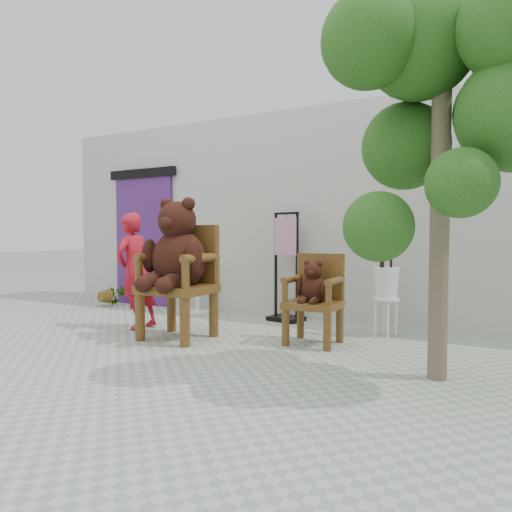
# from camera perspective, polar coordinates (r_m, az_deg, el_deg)

# --- Properties ---
(ground_plane) EXTENTS (60.00, 60.00, 0.00)m
(ground_plane) POSITION_cam_1_polar(r_m,az_deg,el_deg) (4.34, -6.43, -13.36)
(ground_plane) COLOR #989F8F
(ground_plane) RESTS_ON ground
(back_wall) EXTENTS (9.00, 1.00, 3.00)m
(back_wall) POSITION_cam_1_polar(r_m,az_deg,el_deg) (6.96, 8.09, 5.08)
(back_wall) COLOR #B9B6AD
(back_wall) RESTS_ON ground
(doorway) EXTENTS (1.40, 0.11, 2.33)m
(doorway) POSITION_cam_1_polar(r_m,az_deg,el_deg) (8.06, -13.80, 2.29)
(doorway) COLOR #4A2163
(doorway) RESTS_ON ground
(chair_big) EXTENTS (0.78, 0.85, 1.63)m
(chair_big) POSITION_cam_1_polar(r_m,az_deg,el_deg) (5.33, -9.71, -0.40)
(chair_big) COLOR #4B2F10
(chair_big) RESTS_ON ground
(chair_small) EXTENTS (0.56, 0.52, 0.99)m
(chair_small) POSITION_cam_1_polar(r_m,az_deg,el_deg) (5.08, 7.35, -4.42)
(chair_small) COLOR #4B2F10
(chair_small) RESTS_ON ground
(person) EXTENTS (0.36, 0.54, 1.48)m
(person) POSITION_cam_1_polar(r_m,az_deg,el_deg) (6.05, -14.81, -1.81)
(person) COLOR #A91421
(person) RESTS_ON ground
(cafe_table) EXTENTS (0.60, 0.60, 0.70)m
(cafe_table) POSITION_cam_1_polar(r_m,az_deg,el_deg) (7.13, -7.33, -3.50)
(cafe_table) COLOR white
(cafe_table) RESTS_ON ground
(display_stand) EXTENTS (0.51, 0.43, 1.51)m
(display_stand) POSITION_cam_1_polar(r_m,az_deg,el_deg) (6.37, 3.78, -2.90)
(display_stand) COLOR black
(display_stand) RESTS_ON ground
(stool_bucket) EXTENTS (0.32, 0.32, 1.46)m
(stool_bucket) POSITION_cam_1_polar(r_m,az_deg,el_deg) (5.61, 15.98, -3.13)
(stool_bucket) COLOR white
(stool_bucket) RESTS_ON ground
(tree) EXTENTS (1.82, 1.48, 3.18)m
(tree) POSITION_cam_1_polar(r_m,az_deg,el_deg) (4.06, 22.34, 19.10)
(tree) COLOR brown
(tree) RESTS_ON ground
(potted_plant) EXTENTS (0.44, 0.40, 0.42)m
(potted_plant) POSITION_cam_1_polar(r_m,az_deg,el_deg) (8.12, -17.60, -4.50)
(potted_plant) COLOR #163E11
(potted_plant) RESTS_ON ground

